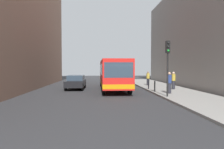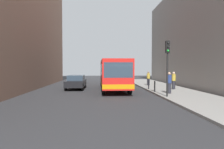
# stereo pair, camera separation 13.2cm
# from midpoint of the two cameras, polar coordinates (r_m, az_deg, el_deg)

# --- Properties ---
(ground_plane) EXTENTS (80.00, 80.00, 0.00)m
(ground_plane) POSITION_cam_midpoint_polar(r_m,az_deg,el_deg) (17.26, 1.17, -5.69)
(ground_plane) COLOR #2D2D30
(sidewalk) EXTENTS (4.40, 40.00, 0.15)m
(sidewalk) POSITION_cam_midpoint_polar(r_m,az_deg,el_deg) (18.51, 18.14, -5.03)
(sidewalk) COLOR gray
(sidewalk) RESTS_ON ground
(building_right) EXTENTS (7.00, 32.00, 12.39)m
(building_right) POSITION_cam_midpoint_polar(r_m,az_deg,el_deg) (25.02, 28.06, 10.71)
(building_right) COLOR gray
(building_right) RESTS_ON ground
(bus) EXTENTS (2.61, 11.04, 3.00)m
(bus) POSITION_cam_midpoint_polar(r_m,az_deg,el_deg) (21.50, 0.11, 0.45)
(bus) COLOR red
(bus) RESTS_ON ground
(car_beside_bus) EXTENTS (1.92, 4.43, 1.48)m
(car_beside_bus) POSITION_cam_midpoint_polar(r_m,az_deg,el_deg) (22.17, -10.10, -1.97)
(car_beside_bus) COLOR black
(car_beside_bus) RESTS_ON ground
(traffic_light) EXTENTS (0.28, 0.33, 4.10)m
(traffic_light) POSITION_cam_midpoint_polar(r_m,az_deg,el_deg) (15.74, 14.89, 4.47)
(traffic_light) COLOR black
(traffic_light) RESTS_ON sidewalk
(bollard_near) EXTENTS (0.11, 0.11, 0.95)m
(bollard_near) POSITION_cam_midpoint_polar(r_m,az_deg,el_deg) (18.71, 11.52, -3.20)
(bollard_near) COLOR black
(bollard_near) RESTS_ON sidewalk
(bollard_mid) EXTENTS (0.11, 0.11, 0.95)m
(bollard_mid) POSITION_cam_midpoint_polar(r_m,az_deg,el_deg) (20.92, 9.87, -2.64)
(bollard_mid) COLOR black
(bollard_mid) RESTS_ON sidewalk
(pedestrian_near_signal) EXTENTS (0.38, 0.38, 1.76)m
(pedestrian_near_signal) POSITION_cam_midpoint_polar(r_m,az_deg,el_deg) (17.68, 15.32, -2.22)
(pedestrian_near_signal) COLOR #26262D
(pedestrian_near_signal) RESTS_ON sidewalk
(pedestrian_mid_sidewalk) EXTENTS (0.38, 0.38, 1.71)m
(pedestrian_mid_sidewalk) POSITION_cam_midpoint_polar(r_m,az_deg,el_deg) (21.22, 16.43, -1.61)
(pedestrian_mid_sidewalk) COLOR #26262D
(pedestrian_mid_sidewalk) RESTS_ON sidewalk
(pedestrian_far_sidewalk) EXTENTS (0.38, 0.38, 1.65)m
(pedestrian_far_sidewalk) POSITION_cam_midpoint_polar(r_m,az_deg,el_deg) (25.24, 9.76, -1.07)
(pedestrian_far_sidewalk) COLOR #26262D
(pedestrian_far_sidewalk) RESTS_ON sidewalk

